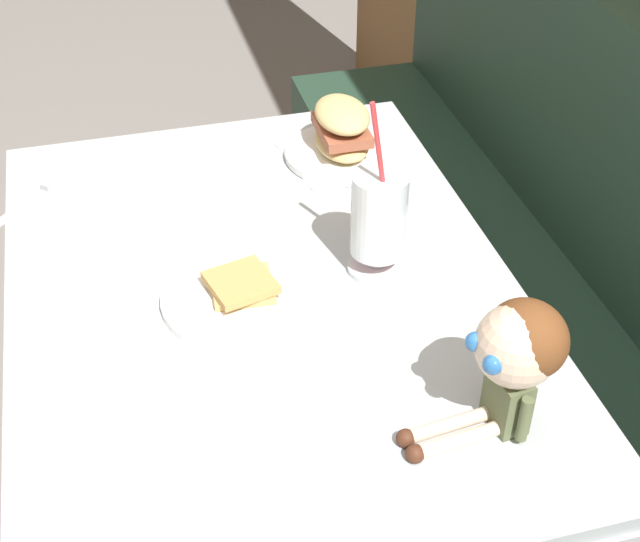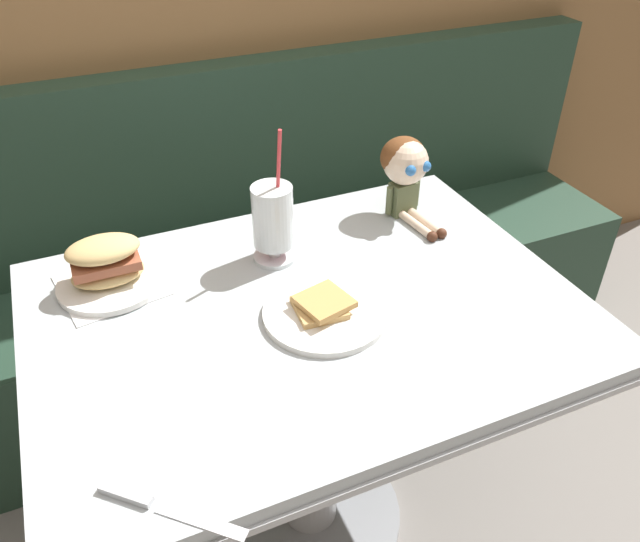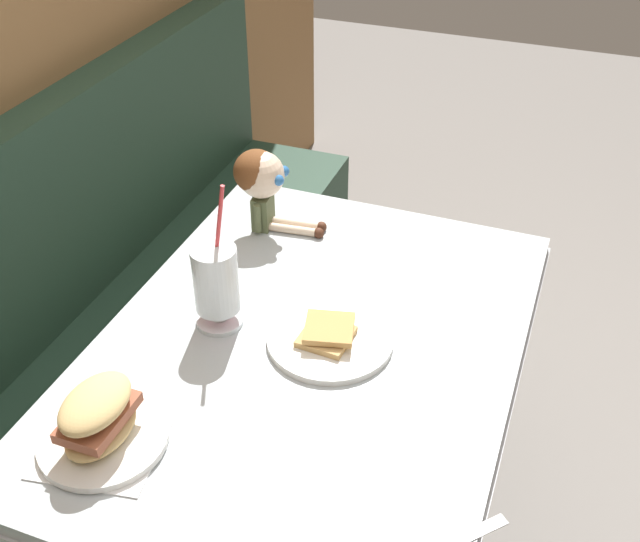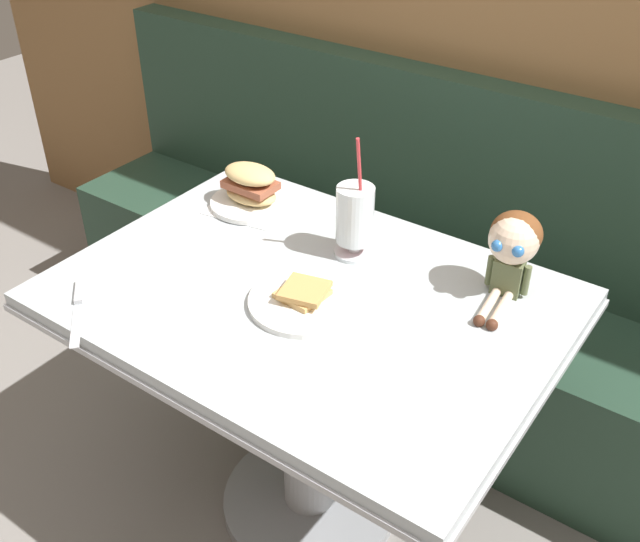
% 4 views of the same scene
% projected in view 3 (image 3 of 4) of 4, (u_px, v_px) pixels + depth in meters
% --- Properties ---
extents(booth_bench, '(2.60, 0.48, 1.00)m').
position_uv_depth(booth_bench, '(76.00, 409.00, 1.93)').
color(booth_bench, '#233D2D').
rests_on(booth_bench, ground).
extents(diner_table, '(1.11, 0.81, 0.74)m').
position_uv_depth(diner_table, '(308.00, 414.00, 1.63)').
color(diner_table, '#B2BCC1').
rests_on(diner_table, ground).
extents(toast_plate, '(0.25, 0.25, 0.04)m').
position_uv_depth(toast_plate, '(330.00, 338.00, 1.51)').
color(toast_plate, white).
rests_on(toast_plate, diner_table).
extents(milkshake_glass, '(0.10, 0.10, 0.32)m').
position_uv_depth(milkshake_glass, '(215.00, 283.00, 1.50)').
color(milkshake_glass, silver).
rests_on(milkshake_glass, diner_table).
extents(sandwich_plate, '(0.23, 0.23, 0.12)m').
position_uv_depth(sandwich_plate, '(100.00, 423.00, 1.28)').
color(sandwich_plate, white).
rests_on(sandwich_plate, diner_table).
extents(seated_doll, '(0.12, 0.22, 0.20)m').
position_uv_depth(seated_doll, '(261.00, 179.00, 1.78)').
color(seated_doll, '#5B6642').
rests_on(seated_doll, diner_table).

